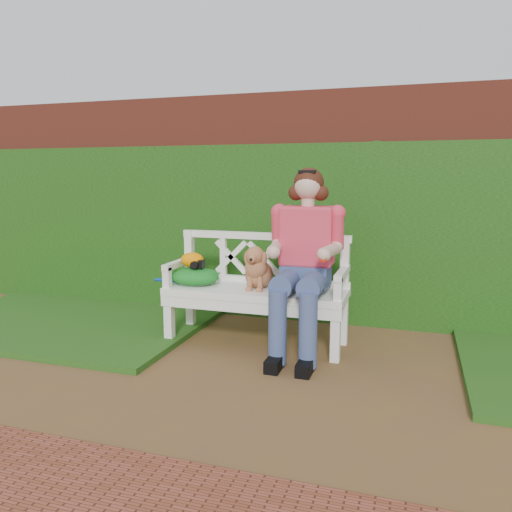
% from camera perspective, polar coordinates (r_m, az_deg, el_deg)
% --- Properties ---
extents(ground, '(60.00, 60.00, 0.00)m').
position_cam_1_polar(ground, '(3.42, 3.99, -15.08)').
color(ground, brown).
extents(brick_wall, '(10.00, 0.30, 2.20)m').
position_cam_1_polar(brick_wall, '(4.99, 9.39, 5.56)').
color(brick_wall, maroon).
rests_on(brick_wall, ground).
extents(ivy_hedge, '(10.00, 0.18, 1.70)m').
position_cam_1_polar(ivy_hedge, '(4.80, 8.92, 2.43)').
color(ivy_hedge, '#2C641A').
rests_on(ivy_hedge, ground).
extents(grass_left, '(2.60, 2.00, 0.05)m').
position_cam_1_polar(grass_left, '(5.21, -20.13, -6.75)').
color(grass_left, '#1F4016').
rests_on(grass_left, ground).
extents(garden_bench, '(1.59, 0.63, 0.48)m').
position_cam_1_polar(garden_bench, '(4.21, 0.00, -6.88)').
color(garden_bench, white).
rests_on(garden_bench, ground).
extents(seated_woman, '(0.73, 0.91, 1.47)m').
position_cam_1_polar(seated_woman, '(3.97, 5.69, -0.52)').
color(seated_woman, red).
rests_on(seated_woman, ground).
extents(dog, '(0.30, 0.37, 0.37)m').
position_cam_1_polar(dog, '(4.10, 0.25, -1.21)').
color(dog, '#A15027').
rests_on(dog, garden_bench).
extents(tennis_racket, '(0.60, 0.42, 0.03)m').
position_cam_1_polar(tennis_racket, '(4.35, -7.33, -2.98)').
color(tennis_racket, white).
rests_on(tennis_racket, garden_bench).
extents(green_bag, '(0.51, 0.44, 0.15)m').
position_cam_1_polar(green_bag, '(4.31, -7.06, -2.28)').
color(green_bag, '#167F20').
rests_on(green_bag, garden_bench).
extents(camera_item, '(0.12, 0.09, 0.07)m').
position_cam_1_polar(camera_item, '(4.27, -6.71, -0.87)').
color(camera_item, black).
rests_on(camera_item, green_bag).
extents(baseball_glove, '(0.21, 0.16, 0.13)m').
position_cam_1_polar(baseball_glove, '(4.30, -7.30, -0.44)').
color(baseball_glove, orange).
rests_on(baseball_glove, green_bag).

